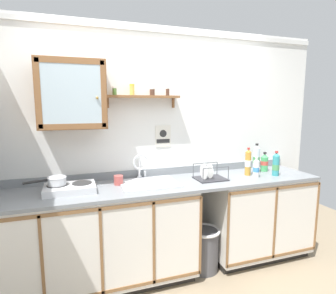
# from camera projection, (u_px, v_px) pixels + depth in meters

# --- Properties ---
(back_wall) EXTENTS (3.84, 0.07, 2.50)m
(back_wall) POSITION_uv_depth(u_px,v_px,m) (159.00, 146.00, 3.03)
(back_wall) COLOR white
(back_wall) RESTS_ON ground
(lower_cabinet_run) EXTENTS (1.82, 0.63, 0.91)m
(lower_cabinet_run) POSITION_uv_depth(u_px,v_px,m) (98.00, 239.00, 2.61)
(lower_cabinet_run) COLOR black
(lower_cabinet_run) RESTS_ON ground
(lower_cabinet_run_right) EXTENTS (1.13, 0.63, 0.91)m
(lower_cabinet_run_right) POSITION_uv_depth(u_px,v_px,m) (256.00, 215.00, 3.17)
(lower_cabinet_run_right) COLOR black
(lower_cabinet_run_right) RESTS_ON ground
(countertop) EXTENTS (3.20, 0.65, 0.03)m
(countertop) POSITION_uv_depth(u_px,v_px,m) (169.00, 184.00, 2.76)
(countertop) COLOR gray
(countertop) RESTS_ON lower_cabinet_run
(backsplash) EXTENTS (3.20, 0.02, 0.08)m
(backsplash) POSITION_uv_depth(u_px,v_px,m) (160.00, 172.00, 3.04)
(backsplash) COLOR gray
(backsplash) RESTS_ON countertop
(sink) EXTENTS (0.55, 0.48, 0.39)m
(sink) POSITION_uv_depth(u_px,v_px,m) (148.00, 186.00, 2.73)
(sink) COLOR silver
(sink) RESTS_ON countertop
(hot_plate_stove) EXTENTS (0.43, 0.31, 0.07)m
(hot_plate_stove) POSITION_uv_depth(u_px,v_px,m) (70.00, 188.00, 2.47)
(hot_plate_stove) COLOR silver
(hot_plate_stove) RESTS_ON countertop
(saucepan) EXTENTS (0.34, 0.17, 0.07)m
(saucepan) POSITION_uv_depth(u_px,v_px,m) (56.00, 181.00, 2.44)
(saucepan) COLOR silver
(saucepan) RESTS_ON hot_plate_stove
(bottle_juice_amber_0) EXTENTS (0.07, 0.07, 0.30)m
(bottle_juice_amber_0) POSITION_uv_depth(u_px,v_px,m) (248.00, 162.00, 3.03)
(bottle_juice_amber_0) COLOR gold
(bottle_juice_amber_0) RESTS_ON countertop
(bottle_detergent_teal_1) EXTENTS (0.07, 0.07, 0.27)m
(bottle_detergent_teal_1) POSITION_uv_depth(u_px,v_px,m) (276.00, 165.00, 3.02)
(bottle_detergent_teal_1) COLOR teal
(bottle_detergent_teal_1) RESTS_ON countertop
(bottle_soda_green_2) EXTENTS (0.09, 0.09, 0.22)m
(bottle_soda_green_2) POSITION_uv_depth(u_px,v_px,m) (264.00, 162.00, 3.23)
(bottle_soda_green_2) COLOR #4CB266
(bottle_soda_green_2) RESTS_ON countertop
(bottle_water_clear_3) EXTENTS (0.08, 0.08, 0.33)m
(bottle_water_clear_3) POSITION_uv_depth(u_px,v_px,m) (256.00, 159.00, 3.15)
(bottle_water_clear_3) COLOR silver
(bottle_water_clear_3) RESTS_ON countertop
(bottle_opaque_white_4) EXTENTS (0.06, 0.06, 0.22)m
(bottle_opaque_white_4) POSITION_uv_depth(u_px,v_px,m) (256.00, 168.00, 2.95)
(bottle_opaque_white_4) COLOR white
(bottle_opaque_white_4) RESTS_ON countertop
(dish_rack) EXTENTS (0.31, 0.25, 0.17)m
(dish_rack) POSITION_uv_depth(u_px,v_px,m) (209.00, 176.00, 2.88)
(dish_rack) COLOR #333338
(dish_rack) RESTS_ON countertop
(mug) EXTENTS (0.09, 0.13, 0.09)m
(mug) POSITION_uv_depth(u_px,v_px,m) (118.00, 180.00, 2.69)
(mug) COLOR #B24C47
(mug) RESTS_ON countertop
(wall_cabinet) EXTENTS (0.59, 0.33, 0.61)m
(wall_cabinet) POSITION_uv_depth(u_px,v_px,m) (72.00, 95.00, 2.50)
(wall_cabinet) COLOR brown
(spice_shelf) EXTENTS (0.75, 0.14, 0.23)m
(spice_shelf) POSITION_uv_depth(u_px,v_px,m) (142.00, 96.00, 2.80)
(spice_shelf) COLOR brown
(warning_sign) EXTENTS (0.17, 0.01, 0.23)m
(warning_sign) POSITION_uv_depth(u_px,v_px,m) (163.00, 136.00, 3.00)
(warning_sign) COLOR silver
(trash_bin) EXTENTS (0.33, 0.33, 0.45)m
(trash_bin) POSITION_uv_depth(u_px,v_px,m) (204.00, 249.00, 2.88)
(trash_bin) COLOR #4C4C51
(trash_bin) RESTS_ON ground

